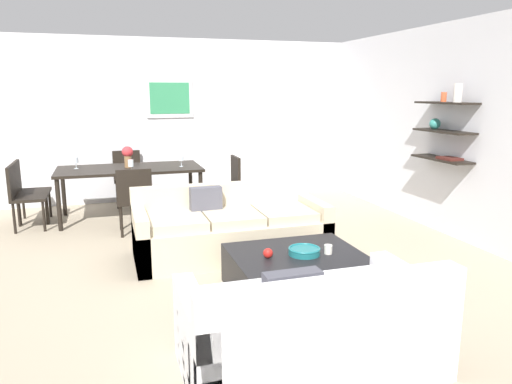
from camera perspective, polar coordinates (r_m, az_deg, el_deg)
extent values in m
plane|color=tan|center=(5.29, -3.14, -8.65)|extent=(18.00, 18.00, 0.00)
cube|color=silver|center=(8.49, -7.19, 8.40)|extent=(8.40, 0.06, 2.70)
cube|color=white|center=(8.36, -10.13, 10.82)|extent=(0.77, 0.02, 0.64)
cube|color=#338C59|center=(8.35, -10.12, 10.81)|extent=(0.66, 0.01, 0.51)
cube|color=silver|center=(6.88, 20.81, 6.92)|extent=(0.06, 8.20, 2.70)
cube|color=black|center=(6.53, 21.45, 9.73)|extent=(0.28, 0.90, 0.02)
cube|color=black|center=(6.55, 21.22, 6.68)|extent=(0.28, 0.90, 0.02)
cube|color=black|center=(6.58, 20.99, 3.65)|extent=(0.28, 0.90, 0.02)
cylinder|color=silver|center=(6.37, 22.67, 10.71)|extent=(0.10, 0.10, 0.22)
sphere|color=teal|center=(6.68, 20.31, 7.54)|extent=(0.14, 0.14, 0.14)
cylinder|color=#D85933|center=(6.57, 21.22, 10.39)|extent=(0.07, 0.07, 0.12)
cube|color=#4C1E19|center=(6.46, 21.82, 3.69)|extent=(0.20, 0.28, 0.03)
cube|color=beige|center=(5.52, -2.94, -5.46)|extent=(2.14, 0.90, 0.42)
cube|color=beige|center=(5.77, -3.90, -0.70)|extent=(2.14, 0.16, 0.36)
cube|color=beige|center=(5.35, -13.43, -5.35)|extent=(0.14, 0.90, 0.60)
cube|color=beige|center=(5.81, 6.66, -3.70)|extent=(0.14, 0.90, 0.60)
cube|color=beige|center=(5.30, -9.38, -3.43)|extent=(0.60, 0.70, 0.10)
cube|color=beige|center=(5.41, -2.86, -2.95)|extent=(0.60, 0.70, 0.10)
cube|color=beige|center=(5.59, 3.31, -2.46)|extent=(0.60, 0.70, 0.10)
cube|color=#4C4C56|center=(5.54, -5.92, -1.25)|extent=(0.37, 0.14, 0.36)
cube|color=white|center=(3.44, 6.27, -16.75)|extent=(1.70, 0.90, 0.42)
cube|color=white|center=(2.97, 9.37, -13.31)|extent=(1.70, 0.16, 0.36)
cube|color=white|center=(3.75, 17.58, -13.18)|extent=(0.14, 0.90, 0.60)
cube|color=white|center=(3.20, -7.22, -17.31)|extent=(0.14, 0.90, 0.60)
cube|color=white|center=(3.50, 11.54, -11.65)|extent=(0.69, 0.70, 0.10)
cube|color=white|center=(3.24, 0.18, -13.39)|extent=(0.69, 0.70, 0.10)
cube|color=#4C4C56|center=(3.04, 4.30, -12.54)|extent=(0.36, 0.13, 0.36)
cube|color=black|center=(4.56, 4.89, -9.56)|extent=(1.20, 1.05, 0.38)
cylinder|color=#19666B|center=(4.48, 5.70, -6.99)|extent=(0.29, 0.29, 0.06)
torus|color=#19666B|center=(4.48, 5.71, -6.65)|extent=(0.30, 0.30, 0.02)
cylinder|color=silver|center=(4.53, 8.49, -6.69)|extent=(0.07, 0.07, 0.08)
sphere|color=red|center=(4.37, 1.42, -7.20)|extent=(0.09, 0.09, 0.09)
cube|color=black|center=(7.30, -14.64, 2.65)|extent=(2.04, 0.98, 0.04)
cylinder|color=black|center=(6.97, -22.19, -1.43)|extent=(0.06, 0.06, 0.71)
cylinder|color=black|center=(7.05, -6.51, -0.46)|extent=(0.06, 0.06, 0.71)
cylinder|color=black|center=(7.81, -21.70, -0.03)|extent=(0.06, 0.06, 0.71)
cylinder|color=black|center=(7.89, -7.70, 0.83)|extent=(0.06, 0.06, 0.71)
cube|color=black|center=(6.56, -14.14, -1.02)|extent=(0.44, 0.44, 0.04)
cube|color=black|center=(6.31, -14.14, 0.67)|extent=(0.44, 0.04, 0.43)
cylinder|color=black|center=(6.80, -12.62, -2.45)|extent=(0.04, 0.04, 0.41)
cylinder|color=black|center=(6.78, -15.65, -2.64)|extent=(0.04, 0.04, 0.41)
cylinder|color=black|center=(6.45, -12.34, -3.21)|extent=(0.04, 0.04, 0.41)
cylinder|color=black|center=(6.43, -15.54, -3.42)|extent=(0.04, 0.04, 0.41)
cube|color=black|center=(7.32, -3.91, 0.64)|extent=(0.44, 0.44, 0.04)
cube|color=black|center=(7.32, -2.41, 2.54)|extent=(0.04, 0.44, 0.43)
cylinder|color=black|center=(7.50, -5.54, -0.87)|extent=(0.04, 0.04, 0.41)
cylinder|color=black|center=(7.15, -4.95, -1.48)|extent=(0.04, 0.04, 0.41)
cylinder|color=black|center=(7.58, -2.88, -0.69)|extent=(0.04, 0.04, 0.41)
cylinder|color=black|center=(7.24, -2.17, -1.29)|extent=(0.04, 0.04, 0.41)
cube|color=black|center=(8.15, -14.83, 1.43)|extent=(0.44, 0.44, 0.04)
cube|color=black|center=(8.31, -14.98, 3.26)|extent=(0.44, 0.04, 0.43)
cylinder|color=black|center=(8.01, -15.97, -0.45)|extent=(0.04, 0.04, 0.41)
cylinder|color=black|center=(8.02, -13.40, -0.29)|extent=(0.04, 0.04, 0.41)
cylinder|color=black|center=(8.36, -16.04, 0.05)|extent=(0.04, 0.04, 0.41)
cylinder|color=black|center=(8.38, -13.58, 0.20)|extent=(0.04, 0.04, 0.41)
cube|color=black|center=(7.63, -24.69, 0.04)|extent=(0.44, 0.44, 0.04)
cube|color=black|center=(7.62, -26.33, 1.67)|extent=(0.04, 0.44, 0.43)
cylinder|color=black|center=(7.48, -23.34, -1.84)|extent=(0.04, 0.04, 0.41)
cylinder|color=black|center=(7.83, -23.09, -1.24)|extent=(0.04, 0.04, 0.41)
cylinder|color=black|center=(7.53, -26.06, -1.99)|extent=(0.04, 0.04, 0.41)
cylinder|color=black|center=(7.88, -25.69, -1.39)|extent=(0.04, 0.04, 0.41)
cube|color=black|center=(7.20, -25.11, -0.66)|extent=(0.44, 0.44, 0.04)
cube|color=black|center=(7.19, -26.85, 1.08)|extent=(0.04, 0.44, 0.43)
cylinder|color=black|center=(7.05, -23.69, -2.66)|extent=(0.04, 0.04, 0.41)
cylinder|color=black|center=(7.40, -23.41, -1.98)|extent=(0.04, 0.04, 0.41)
cylinder|color=black|center=(7.10, -26.57, -2.82)|extent=(0.04, 0.04, 0.41)
cylinder|color=black|center=(7.45, -26.15, -2.14)|extent=(0.04, 0.04, 0.41)
cylinder|color=silver|center=(7.72, -14.82, 3.30)|extent=(0.06, 0.06, 0.01)
cylinder|color=silver|center=(7.72, -14.83, 3.58)|extent=(0.01, 0.01, 0.07)
cylinder|color=silver|center=(7.71, -14.87, 4.20)|extent=(0.08, 0.08, 0.10)
cylinder|color=silver|center=(7.42, -20.39, 2.61)|extent=(0.06, 0.06, 0.01)
cylinder|color=silver|center=(7.42, -20.41, 2.93)|extent=(0.01, 0.01, 0.08)
cylinder|color=silver|center=(7.40, -20.46, 3.53)|extent=(0.07, 0.07, 0.08)
cylinder|color=silver|center=(7.25, -8.78, 3.01)|extent=(0.06, 0.06, 0.01)
cylinder|color=silver|center=(7.24, -8.79, 3.35)|extent=(0.01, 0.01, 0.08)
cylinder|color=silver|center=(7.23, -8.81, 3.95)|extent=(0.07, 0.07, 0.07)
cylinder|color=silver|center=(6.87, -14.47, 2.29)|extent=(0.06, 0.06, 0.01)
cylinder|color=silver|center=(6.86, -14.48, 2.61)|extent=(0.01, 0.01, 0.07)
cylinder|color=silver|center=(6.85, -14.52, 3.31)|extent=(0.07, 0.07, 0.10)
cylinder|color=olive|center=(7.32, -14.83, 3.48)|extent=(0.10, 0.10, 0.17)
sphere|color=red|center=(7.30, -14.89, 4.60)|extent=(0.16, 0.16, 0.16)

